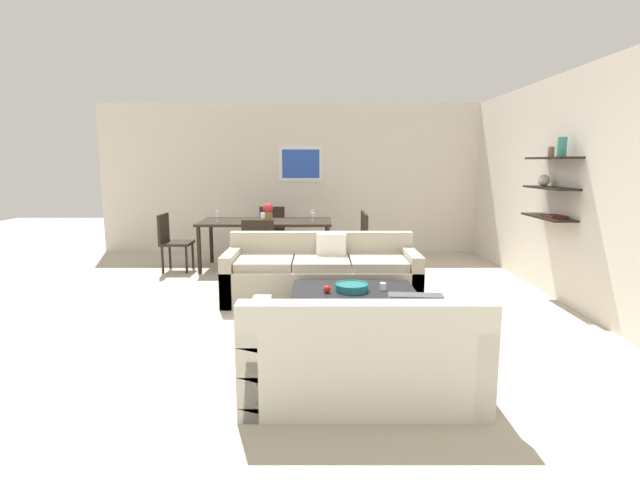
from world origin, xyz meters
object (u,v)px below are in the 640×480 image
object	(u,v)px
dining_chair_right_far	(355,234)
wine_glass_left_near	(216,214)
dining_chair_head	(271,229)
wine_glass_foot	(262,216)
dining_chair_left_near	(171,238)
dining_table	(265,225)
decorative_bowl	(351,287)
wine_glass_right_far	(312,213)
dining_chair_right_near	(357,238)
candle_jar	(382,286)
dining_chair_foot	(258,246)
wine_glass_right_near	(312,215)
apple_on_coffee_table	(326,289)
coffee_table	(353,311)
sofa_beige	(321,275)
centerpiece_vase	(267,212)
loveseat_white	(361,355)
wine_glass_head	(268,211)

from	to	relation	value
dining_chair_right_far	wine_glass_left_near	size ratio (longest dim) A/B	5.00
dining_chair_head	wine_glass_foot	world-z (taller)	wine_glass_foot
dining_chair_left_near	dining_table	bearing A→B (deg)	8.33
decorative_bowl	wine_glass_right_far	size ratio (longest dim) A/B	2.12
dining_chair_right_near	wine_glass_foot	world-z (taller)	wine_glass_foot
candle_jar	dining_chair_right_far	distance (m)	2.96
dining_chair_left_near	wine_glass_left_near	distance (m)	0.79
dining_chair_foot	wine_glass_right_far	distance (m)	1.28
dining_table	wine_glass_right_near	size ratio (longest dim) A/B	14.44
apple_on_coffee_table	dining_chair_right_far	bearing A→B (deg)	80.54
dining_table	dining_chair_left_near	bearing A→B (deg)	-171.67
decorative_bowl	apple_on_coffee_table	world-z (taller)	decorative_bowl
coffee_table	dining_chair_left_near	bearing A→B (deg)	134.81
decorative_bowl	sofa_beige	bearing A→B (deg)	106.13
dining_chair_foot	wine_glass_right_near	world-z (taller)	wine_glass_right_near
apple_on_coffee_table	wine_glass_foot	xyz separation A→B (m)	(-0.91, 2.45, 0.46)
dining_chair_right_far	dining_chair_right_near	bearing A→B (deg)	-90.00
centerpiece_vase	candle_jar	bearing A→B (deg)	-61.98
sofa_beige	coffee_table	xyz separation A→B (m)	(0.32, -1.09, -0.10)
apple_on_coffee_table	loveseat_white	bearing A→B (deg)	-80.23
dining_chair_left_near	sofa_beige	bearing A→B (deg)	-33.94
wine_glass_right_near	wine_glass_right_far	world-z (taller)	wine_glass_right_far
dining_table	wine_glass_right_far	distance (m)	0.76
dining_chair_head	wine_glass_head	xyz separation A→B (m)	(-0.00, -0.47, 0.36)
wine_glass_foot	loveseat_white	bearing A→B (deg)	-73.16
candle_jar	dining_chair_foot	world-z (taller)	dining_chair_foot
wine_glass_right_far	decorative_bowl	bearing A→B (deg)	-81.60
apple_on_coffee_table	wine_glass_left_near	xyz separation A→B (m)	(-1.65, 2.74, 0.46)
decorative_bowl	dining_chair_foot	bearing A→B (deg)	121.31
loveseat_white	candle_jar	bearing A→B (deg)	76.98
dining_chair_right_near	dining_chair_foot	xyz separation A→B (m)	(-1.42, -0.66, 0.00)
loveseat_white	dining_table	bearing A→B (deg)	105.30
coffee_table	dining_chair_head	bearing A→B (deg)	107.74
decorative_bowl	dining_chair_right_far	size ratio (longest dim) A/B	0.38
sofa_beige	dining_chair_foot	xyz separation A→B (m)	(-0.86, 0.88, 0.21)
candle_jar	dining_chair_right_near	world-z (taller)	dining_chair_right_near
apple_on_coffee_table	dining_chair_head	size ratio (longest dim) A/B	0.08
decorative_bowl	dining_chair_foot	distance (m)	2.24
candle_jar	dining_chair_foot	bearing A→B (deg)	128.14
dining_chair_left_near	wine_glass_right_far	size ratio (longest dim) A/B	5.59
dining_chair_right_far	centerpiece_vase	world-z (taller)	centerpiece_vase
dining_chair_left_near	dining_chair_head	world-z (taller)	same
loveseat_white	candle_jar	world-z (taller)	loveseat_white
sofa_beige	centerpiece_vase	distance (m)	1.98
loveseat_white	candle_jar	xyz separation A→B (m)	(0.33, 1.44, 0.12)
candle_jar	sofa_beige	bearing A→B (deg)	121.43
candle_jar	wine_glass_right_far	world-z (taller)	wine_glass_right_far
sofa_beige	dining_chair_head	bearing A→B (deg)	108.27
decorative_bowl	dining_chair_left_near	xyz separation A→B (m)	(-2.59, 2.58, 0.08)
sofa_beige	dining_chair_foot	size ratio (longest dim) A/B	2.61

